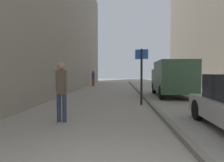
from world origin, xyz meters
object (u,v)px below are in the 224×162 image
Objects in this scene: delivery_van at (172,78)px; street_sign_post at (142,72)px; pedestrian_main_foreground at (93,77)px; pedestrian_mid_block at (61,88)px.

street_sign_post is at bearing -120.31° from delivery_van.
pedestrian_mid_block is at bearing -65.57° from pedestrian_main_foreground.
pedestrian_mid_block reaches higher than pedestrian_main_foreground.
street_sign_post reaches higher than pedestrian_mid_block.
pedestrian_mid_block is 4.47m from street_sign_post.
delivery_van is (5.02, 7.05, 0.16)m from pedestrian_mid_block.
pedestrian_main_foreground is 11.65m from delivery_van.
pedestrian_main_foreground is at bearing -58.48° from street_sign_post.
delivery_van is 1.94× the size of street_sign_post.
pedestrian_main_foreground is at bearing 100.37° from pedestrian_mid_block.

